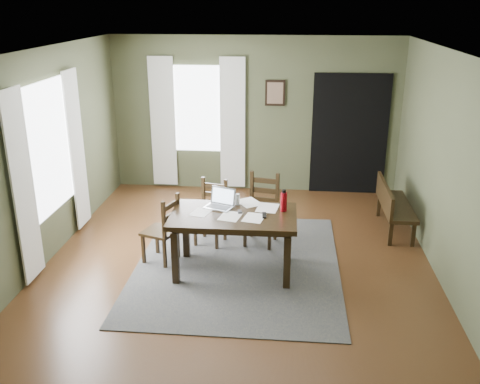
# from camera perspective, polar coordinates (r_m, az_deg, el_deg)

# --- Properties ---
(ground) EXTENTS (5.00, 6.00, 0.01)m
(ground) POSITION_cam_1_polar(r_m,az_deg,el_deg) (7.02, -0.23, -7.80)
(ground) COLOR #492C16
(room_shell) EXTENTS (5.02, 6.02, 2.71)m
(room_shell) POSITION_cam_1_polar(r_m,az_deg,el_deg) (6.39, -0.25, 6.72)
(room_shell) COLOR #474D32
(room_shell) RESTS_ON ground
(rug) EXTENTS (2.60, 3.20, 0.01)m
(rug) POSITION_cam_1_polar(r_m,az_deg,el_deg) (7.02, -0.23, -7.72)
(rug) COLOR #3D3D3D
(rug) RESTS_ON ground
(dining_table) EXTENTS (1.55, 0.94, 0.77)m
(dining_table) POSITION_cam_1_polar(r_m,az_deg,el_deg) (6.57, -0.69, -3.15)
(dining_table) COLOR black
(dining_table) RESTS_ON rug
(chair_end) EXTENTS (0.51, 0.51, 0.91)m
(chair_end) POSITION_cam_1_polar(r_m,az_deg,el_deg) (6.98, -8.20, -4.04)
(chair_end) COLOR black
(chair_end) RESTS_ON rug
(chair_back_left) EXTENTS (0.48, 0.48, 0.90)m
(chair_back_left) POSITION_cam_1_polar(r_m,az_deg,el_deg) (7.48, -3.07, -2.23)
(chair_back_left) COLOR black
(chair_back_left) RESTS_ON rug
(chair_back_right) EXTENTS (0.51, 0.51, 0.99)m
(chair_back_right) POSITION_cam_1_polar(r_m,az_deg,el_deg) (7.45, 2.33, -1.96)
(chair_back_right) COLOR black
(chair_back_right) RESTS_ON rug
(bench) EXTENTS (0.41, 1.27, 0.72)m
(bench) POSITION_cam_1_polar(r_m,az_deg,el_deg) (8.18, 15.92, -1.14)
(bench) COLOR black
(bench) RESTS_ON ground
(laptop) EXTENTS (0.41, 0.37, 0.23)m
(laptop) POSITION_cam_1_polar(r_m,az_deg,el_deg) (6.75, -2.07, -1.08)
(laptop) COLOR #B7B7BC
(laptop) RESTS_ON dining_table
(computer_mouse) EXTENTS (0.07, 0.09, 0.03)m
(computer_mouse) POSITION_cam_1_polar(r_m,az_deg,el_deg) (6.57, -0.01, -2.12)
(computer_mouse) COLOR #3F3F42
(computer_mouse) RESTS_ON dining_table
(tv_remote) EXTENTS (0.06, 0.17, 0.02)m
(tv_remote) POSITION_cam_1_polar(r_m,az_deg,el_deg) (6.48, 2.60, -2.49)
(tv_remote) COLOR black
(tv_remote) RESTS_ON dining_table
(drinking_glass) EXTENTS (0.07, 0.07, 0.14)m
(drinking_glass) POSITION_cam_1_polar(r_m,az_deg,el_deg) (6.81, -0.30, -0.78)
(drinking_glass) COLOR silver
(drinking_glass) RESTS_ON dining_table
(water_bottle) EXTENTS (0.10, 0.10, 0.28)m
(water_bottle) POSITION_cam_1_polar(r_m,az_deg,el_deg) (6.60, 4.69, -1.00)
(water_bottle) COLOR #A00C17
(water_bottle) RESTS_ON dining_table
(paper_a) EXTENTS (0.28, 0.33, 0.00)m
(paper_a) POSITION_cam_1_polar(r_m,az_deg,el_deg) (6.60, -4.22, -2.20)
(paper_a) COLOR white
(paper_a) RESTS_ON dining_table
(paper_b) EXTENTS (0.30, 0.35, 0.00)m
(paper_b) POSITION_cam_1_polar(r_m,az_deg,el_deg) (6.42, 1.49, -2.77)
(paper_b) COLOR white
(paper_b) RESTS_ON dining_table
(paper_c) EXTENTS (0.40, 0.42, 0.00)m
(paper_c) POSITION_cam_1_polar(r_m,az_deg,el_deg) (6.90, 0.97, -1.12)
(paper_c) COLOR white
(paper_c) RESTS_ON dining_table
(paper_d) EXTENTS (0.30, 0.37, 0.00)m
(paper_d) POSITION_cam_1_polar(r_m,az_deg,el_deg) (6.73, 2.95, -1.70)
(paper_d) COLOR white
(paper_d) RESTS_ON dining_table
(paper_e) EXTENTS (0.30, 0.35, 0.00)m
(paper_e) POSITION_cam_1_polar(r_m,az_deg,el_deg) (6.47, -1.04, -2.61)
(paper_e) COLOR white
(paper_e) RESTS_ON dining_table
(window_left) EXTENTS (0.01, 1.30, 1.70)m
(window_left) POSITION_cam_1_polar(r_m,az_deg,el_deg) (7.32, -19.77, 4.41)
(window_left) COLOR white
(window_left) RESTS_ON ground
(window_back) EXTENTS (1.00, 0.01, 1.50)m
(window_back) POSITION_cam_1_polar(r_m,az_deg,el_deg) (9.47, -4.56, 8.83)
(window_back) COLOR white
(window_back) RESTS_ON ground
(curtain_left_near) EXTENTS (0.03, 0.48, 2.30)m
(curtain_left_near) POSITION_cam_1_polar(r_m,az_deg,el_deg) (6.68, -22.14, 0.42)
(curtain_left_near) COLOR silver
(curtain_left_near) RESTS_ON ground
(curtain_left_far) EXTENTS (0.03, 0.48, 2.30)m
(curtain_left_far) POSITION_cam_1_polar(r_m,az_deg,el_deg) (8.09, -17.01, 4.28)
(curtain_left_far) COLOR silver
(curtain_left_far) RESTS_ON ground
(curtain_back_left) EXTENTS (0.44, 0.03, 2.30)m
(curtain_back_left) POSITION_cam_1_polar(r_m,az_deg,el_deg) (9.62, -8.22, 7.33)
(curtain_back_left) COLOR silver
(curtain_back_left) RESTS_ON ground
(curtain_back_right) EXTENTS (0.44, 0.03, 2.30)m
(curtain_back_right) POSITION_cam_1_polar(r_m,az_deg,el_deg) (9.41, -0.80, 7.26)
(curtain_back_right) COLOR silver
(curtain_back_right) RESTS_ON ground
(framed_picture) EXTENTS (0.34, 0.03, 0.44)m
(framed_picture) POSITION_cam_1_polar(r_m,az_deg,el_deg) (9.28, 3.77, 10.50)
(framed_picture) COLOR black
(framed_picture) RESTS_ON ground
(doorway_back) EXTENTS (1.30, 0.03, 2.10)m
(doorway_back) POSITION_cam_1_polar(r_m,az_deg,el_deg) (9.48, 11.59, 6.01)
(doorway_back) COLOR black
(doorway_back) RESTS_ON ground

